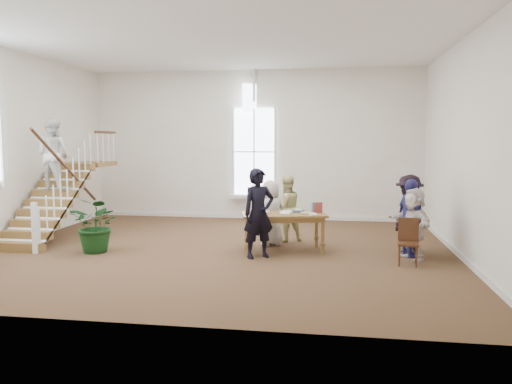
% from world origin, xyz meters
% --- Properties ---
extents(ground, '(10.00, 10.00, 0.00)m').
position_xyz_m(ground, '(0.00, 0.00, 0.00)').
color(ground, '#452B1B').
rests_on(ground, ground).
extents(room_shell, '(10.49, 10.00, 10.00)m').
position_xyz_m(room_shell, '(-0.00, 4.39, 0.40)').
color(room_shell, silver).
rests_on(room_shell, ground).
extents(staircase, '(1.10, 4.10, 2.92)m').
position_xyz_m(staircase, '(-4.34, 0.75, 1.62)').
color(staircase, brown).
rests_on(staircase, ground).
extents(library_table, '(1.93, 1.27, 0.90)m').
position_xyz_m(library_table, '(1.33, 0.07, 0.75)').
color(library_table, brown).
rests_on(library_table, ground).
extents(police_officer, '(0.80, 0.73, 1.84)m').
position_xyz_m(police_officer, '(0.89, -0.58, 0.92)').
color(police_officer, black).
rests_on(police_officer, ground).
extents(elderly_woman, '(0.88, 0.79, 1.50)m').
position_xyz_m(elderly_woman, '(0.99, 0.67, 0.75)').
color(elderly_woman, beige).
rests_on(elderly_woman, ground).
extents(person_yellow, '(0.97, 0.92, 1.59)m').
position_xyz_m(person_yellow, '(1.29, 1.17, 0.79)').
color(person_yellow, beige).
rests_on(person_yellow, ground).
extents(woman_cluster_a, '(0.68, 1.03, 1.62)m').
position_xyz_m(woman_cluster_a, '(3.97, -0.02, 0.81)').
color(woman_cluster_a, navy).
rests_on(woman_cluster_a, ground).
extents(woman_cluster_b, '(1.08, 1.25, 1.67)m').
position_xyz_m(woman_cluster_b, '(4.00, 0.43, 0.84)').
color(woman_cluster_b, black).
rests_on(woman_cluster_b, ground).
extents(woman_cluster_c, '(0.94, 1.41, 1.46)m').
position_xyz_m(woman_cluster_c, '(4.00, -0.22, 0.73)').
color(woman_cluster_c, silver).
rests_on(woman_cluster_c, ground).
extents(floor_plant, '(1.23, 1.12, 1.19)m').
position_xyz_m(floor_plant, '(-2.62, -0.61, 0.59)').
color(floor_plant, '#113614').
rests_on(floor_plant, ground).
extents(side_chair, '(0.43, 0.43, 0.90)m').
position_xyz_m(side_chair, '(3.84, -0.68, 0.49)').
color(side_chair, '#321C0D').
rests_on(side_chair, ground).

